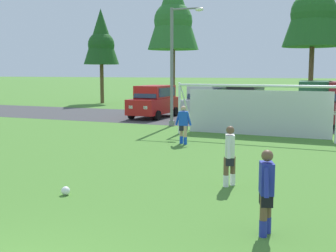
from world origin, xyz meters
name	(u,v)px	position (x,y,z in m)	size (l,w,h in m)	color
ground_plane	(234,139)	(0.00, 15.00, 0.00)	(400.00, 400.00, 0.00)	#477A2D
parking_lot_strip	(263,121)	(0.00, 22.81, 0.00)	(52.00, 8.40, 0.01)	#3D3D3F
soccer_ball	(66,191)	(-1.79, 4.60, 0.11)	(0.22, 0.22, 0.22)	white
soccer_goal	(256,109)	(0.71, 16.45, 1.29)	(7.48, 2.18, 2.57)	white
player_striker_near	(266,193)	(3.30, 3.82, 0.82)	(0.34, 0.75, 1.64)	brown
player_midfield_center	(183,125)	(-1.71, 12.93, 0.82)	(0.75, 0.31, 1.64)	tan
player_winger_left	(230,156)	(1.80, 7.01, 0.82)	(0.34, 0.75, 1.64)	brown
parked_car_slot_far_left	(154,101)	(-7.23, 22.24, 1.11)	(2.24, 4.65, 2.16)	red
parked_car_slot_left	(207,102)	(-3.81, 23.18, 1.11)	(2.38, 4.72, 2.16)	#B2B2BC
parked_car_slot_center_left	(245,102)	(-1.30, 23.37, 1.11)	(2.29, 4.68, 2.16)	black
parked_car_slot_center	(315,101)	(2.97, 23.14, 1.34)	(2.45, 4.93, 2.52)	#194C2D
tree_left_edge	(101,39)	(-17.50, 32.59, 6.28)	(3.43, 3.43, 9.15)	brown
tree_mid_left	(173,12)	(-9.72, 31.97, 8.35)	(4.55, 4.55, 12.14)	brown
tree_center_back	(314,2)	(2.23, 29.98, 8.16)	(4.45, 4.45, 11.86)	brown
street_lamp	(175,65)	(-4.27, 18.48, 3.43)	(2.00, 0.32, 6.60)	slate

